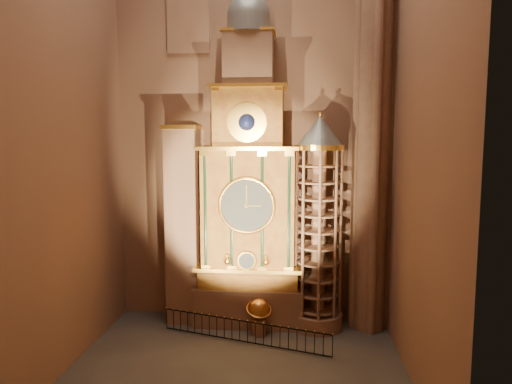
# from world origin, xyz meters

# --- Properties ---
(floor) EXTENTS (14.00, 14.00, 0.00)m
(floor) POSITION_xyz_m (0.00, 0.00, 0.00)
(floor) COLOR #383330
(floor) RESTS_ON ground
(wall_back) EXTENTS (22.00, 0.00, 22.00)m
(wall_back) POSITION_xyz_m (0.00, 6.00, 11.00)
(wall_back) COLOR #91674E
(wall_back) RESTS_ON floor
(wall_left) EXTENTS (0.00, 22.00, 22.00)m
(wall_left) POSITION_xyz_m (-7.00, 0.00, 11.00)
(wall_left) COLOR #91674E
(wall_left) RESTS_ON floor
(wall_right) EXTENTS (0.00, 22.00, 22.00)m
(wall_right) POSITION_xyz_m (7.00, 0.00, 11.00)
(wall_right) COLOR #91674E
(wall_right) RESTS_ON floor
(astronomical_clock) EXTENTS (5.60, 2.41, 16.70)m
(astronomical_clock) POSITION_xyz_m (0.00, 4.96, 6.68)
(astronomical_clock) COLOR #8C634C
(astronomical_clock) RESTS_ON floor
(portrait_tower) EXTENTS (1.80, 1.60, 10.20)m
(portrait_tower) POSITION_xyz_m (-3.40, 4.98, 5.15)
(portrait_tower) COLOR #8C634C
(portrait_tower) RESTS_ON floor
(stair_turret) EXTENTS (2.50, 2.50, 10.80)m
(stair_turret) POSITION_xyz_m (3.50, 4.70, 5.27)
(stair_turret) COLOR #8C634C
(stair_turret) RESTS_ON floor
(gothic_pier) EXTENTS (2.04, 2.04, 22.00)m
(gothic_pier) POSITION_xyz_m (6.10, 5.00, 11.00)
(gothic_pier) COLOR #8C634C
(gothic_pier) RESTS_ON floor
(stained_glass_window) EXTENTS (2.20, 0.14, 5.20)m
(stained_glass_window) POSITION_xyz_m (-3.20, 5.92, 16.50)
(stained_glass_window) COLOR navy
(stained_glass_window) RESTS_ON wall_back
(celestial_globe) EXTENTS (1.56, 1.52, 1.80)m
(celestial_globe) POSITION_xyz_m (0.63, 3.56, 1.08)
(celestial_globe) COLOR #8C634C
(celestial_globe) RESTS_ON floor
(iron_railing) EXTENTS (8.05, 2.44, 1.05)m
(iron_railing) POSITION_xyz_m (0.00, 2.53, 0.57)
(iron_railing) COLOR black
(iron_railing) RESTS_ON floor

